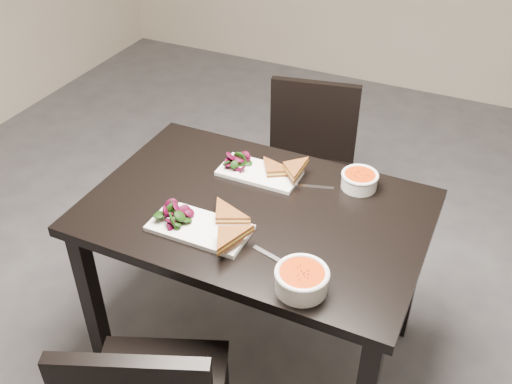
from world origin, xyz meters
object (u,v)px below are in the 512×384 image
(table, at_px, (256,229))
(chair_far, at_px, (308,162))
(soup_bowl_far, at_px, (360,179))
(plate_far, at_px, (259,173))
(plate_near, at_px, (200,228))
(soup_bowl_near, at_px, (302,279))

(table, relative_size, chair_far, 1.41)
(table, distance_m, soup_bowl_far, 0.43)
(chair_far, height_order, plate_far, chair_far)
(plate_near, bearing_deg, chair_far, 86.91)
(plate_far, distance_m, soup_bowl_far, 0.38)
(chair_far, relative_size, soup_bowl_near, 5.13)
(soup_bowl_near, relative_size, plate_far, 0.53)
(table, bearing_deg, soup_bowl_near, -46.14)
(table, height_order, soup_bowl_far, soup_bowl_far)
(plate_near, bearing_deg, plate_far, 83.42)
(table, height_order, plate_near, plate_near)
(plate_near, xyz_separation_m, plate_far, (0.04, 0.39, -0.00))
(plate_near, height_order, soup_bowl_near, soup_bowl_near)
(plate_far, bearing_deg, soup_bowl_near, -53.57)
(soup_bowl_near, distance_m, plate_far, 0.62)
(soup_bowl_near, bearing_deg, plate_near, 164.88)
(table, xyz_separation_m, plate_near, (-0.12, -0.19, 0.11))
(plate_far, bearing_deg, chair_far, 89.38)
(soup_bowl_near, xyz_separation_m, plate_far, (-0.37, 0.50, -0.03))
(table, distance_m, plate_far, 0.24)
(chair_far, xyz_separation_m, soup_bowl_near, (0.36, -1.05, 0.31))
(table, xyz_separation_m, chair_far, (-0.07, 0.75, -0.17))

